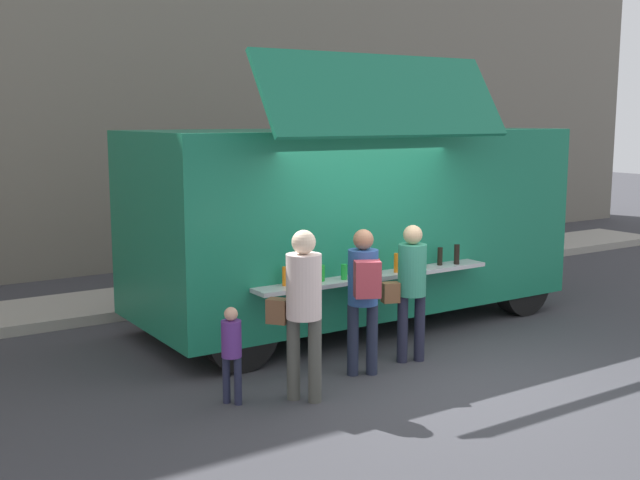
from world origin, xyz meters
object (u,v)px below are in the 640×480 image
customer_mid_with_backpack (364,287)px  food_truck_main (353,218)px  customer_rear_waiting (302,301)px  trash_bin (438,242)px  child_near_queue (232,346)px  customer_front_ordering (411,281)px

customer_mid_with_backpack → food_truck_main: bearing=-6.7°
customer_rear_waiting → trash_bin: bearing=0.5°
child_near_queue → customer_rear_waiting: bearing=-59.6°
food_truck_main → child_near_queue: (-2.90, -1.95, -0.89)m
food_truck_main → customer_front_ordering: (-0.50, -1.86, -0.52)m
food_truck_main → customer_front_ordering: bearing=-105.2°
trash_bin → child_near_queue: trash_bin is taller
food_truck_main → customer_mid_with_backpack: bearing=-123.0°
trash_bin → customer_mid_with_backpack: size_ratio=0.61×
food_truck_main → child_near_queue: food_truck_main is taller
customer_front_ordering → child_near_queue: size_ratio=1.63×
trash_bin → child_near_queue: 7.85m
customer_front_ordering → child_near_queue: bearing=110.1°
trash_bin → customer_mid_with_backpack: customer_mid_with_backpack is taller
customer_mid_with_backpack → child_near_queue: customer_mid_with_backpack is taller
food_truck_main → customer_mid_with_backpack: size_ratio=3.66×
child_near_queue → food_truck_main: bearing=-0.3°
customer_rear_waiting → customer_mid_with_backpack: bearing=-21.1°
trash_bin → customer_rear_waiting: customer_rear_waiting is taller
customer_mid_with_backpack → customer_front_ordering: bearing=-55.4°
trash_bin → customer_front_ordering: size_ratio=0.62×
customer_front_ordering → customer_rear_waiting: (-1.75, -0.40, 0.08)m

